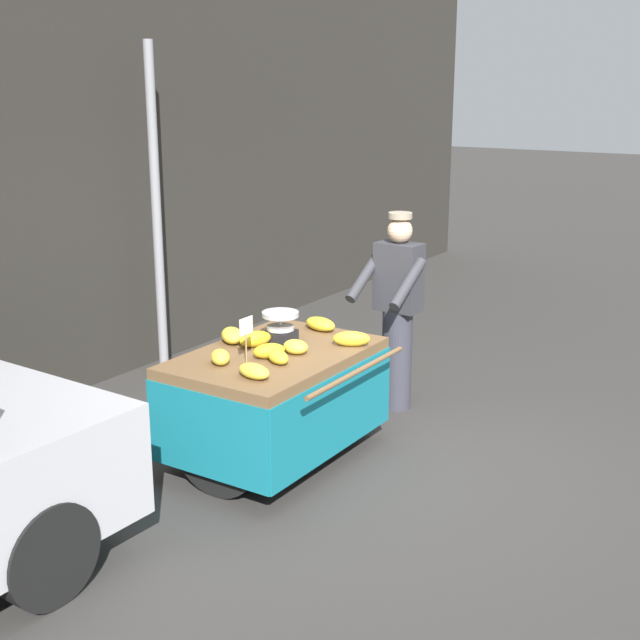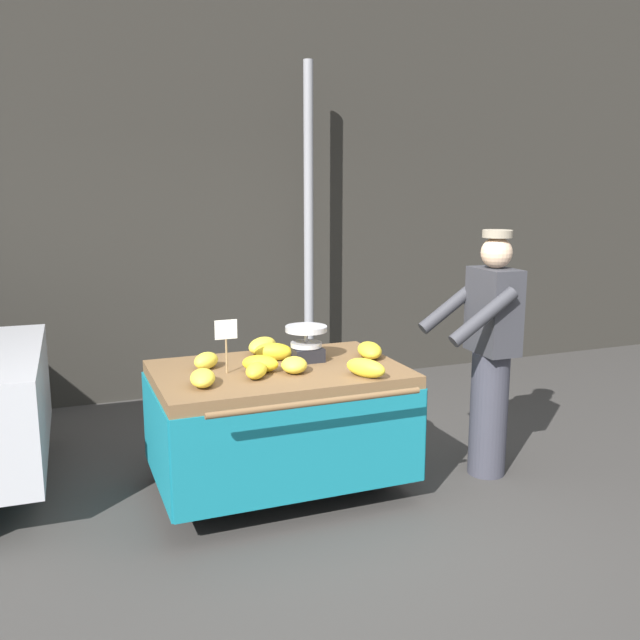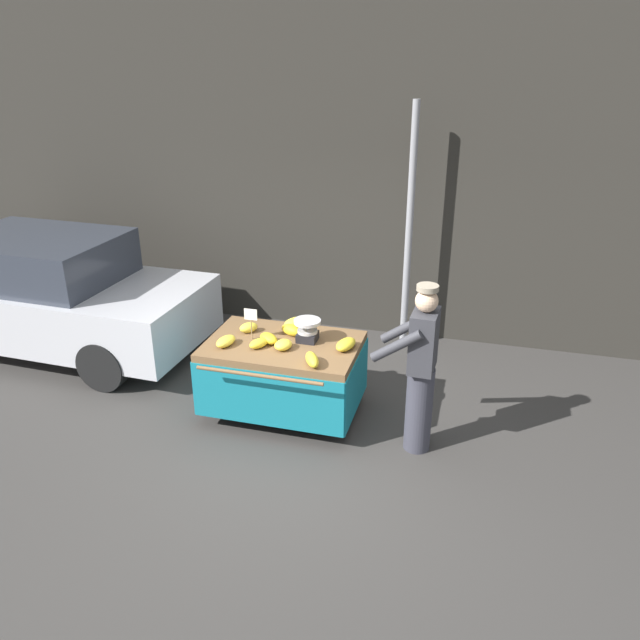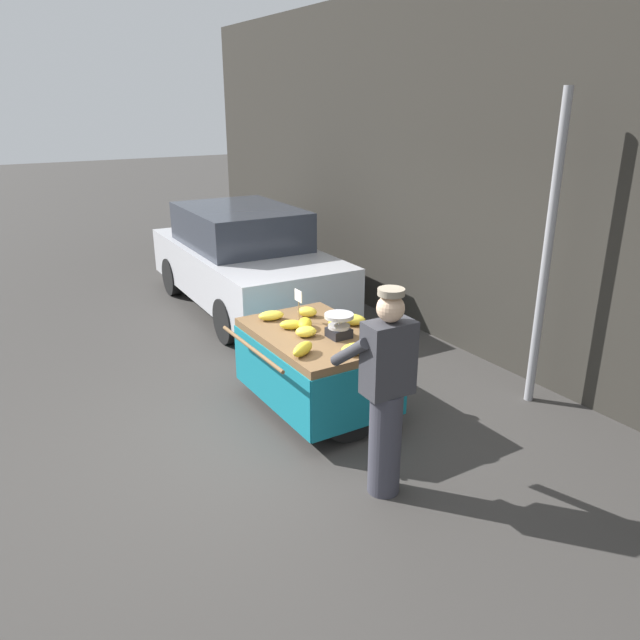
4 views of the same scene
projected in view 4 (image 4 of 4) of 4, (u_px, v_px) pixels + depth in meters
ground_plane at (275, 437)px, 5.72m from camera, size 60.00×60.00×0.00m
back_wall at (531, 180)px, 6.52m from camera, size 16.00×0.24×4.37m
street_pole at (547, 256)px, 5.92m from camera, size 0.09×0.09×3.12m
banana_cart at (316, 354)px, 6.03m from camera, size 1.60×1.25×0.85m
weighing_scale at (339, 326)px, 5.78m from camera, size 0.28×0.28×0.24m
price_sign at (298, 299)px, 6.13m from camera, size 0.14×0.01×0.34m
banana_bunch_0 at (271, 316)px, 6.26m from camera, size 0.20×0.29×0.10m
banana_bunch_1 at (352, 320)px, 6.12m from camera, size 0.31×0.32×0.11m
banana_bunch_2 at (291, 325)px, 6.01m from camera, size 0.22×0.26×0.09m
banana_bunch_3 at (306, 332)px, 5.81m from camera, size 0.22×0.24×0.10m
banana_bunch_4 at (307, 312)px, 6.35m from camera, size 0.23×0.24×0.11m
banana_bunch_5 at (357, 349)px, 5.41m from camera, size 0.23×0.32×0.10m
banana_bunch_6 at (303, 349)px, 5.39m from camera, size 0.23×0.30×0.11m
banana_bunch_7 at (335, 324)px, 6.00m from camera, size 0.29×0.23×0.12m
banana_bunch_8 at (305, 324)px, 6.02m from camera, size 0.27×0.25×0.11m
vendor_person at (386, 393)px, 4.66m from camera, size 0.59×0.53×1.71m
parked_car at (244, 259)px, 9.10m from camera, size 3.95×1.84×1.51m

